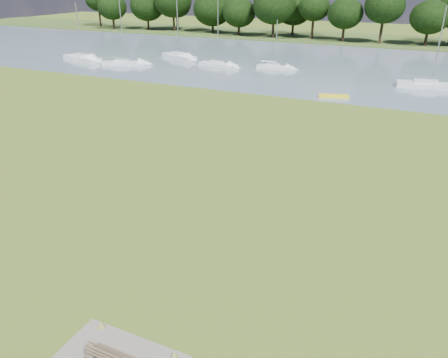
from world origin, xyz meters
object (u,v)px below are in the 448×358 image
at_px(sailboat_0, 124,62).
at_px(sailboat_3, 179,55).
at_px(sailboat_1, 82,57).
at_px(sailboat_4, 275,66).
at_px(sailboat_2, 218,63).
at_px(kayak, 334,96).
at_px(sailboat_6, 430,84).

distance_m(sailboat_0, sailboat_3, 9.14).
height_order(sailboat_1, sailboat_4, sailboat_1).
xyz_separation_m(sailboat_2, sailboat_4, (7.83, 1.68, -0.03)).
relative_size(kayak, sailboat_4, 0.48).
height_order(sailboat_2, sailboat_4, sailboat_2).
relative_size(sailboat_1, sailboat_4, 1.29).
height_order(kayak, sailboat_2, sailboat_2).
xyz_separation_m(sailboat_1, sailboat_2, (20.85, 3.96, -0.06)).
height_order(sailboat_3, sailboat_6, sailboat_3).
xyz_separation_m(sailboat_4, sailboat_6, (19.62, -3.25, 0.10)).
distance_m(sailboat_1, sailboat_2, 21.22).
height_order(kayak, sailboat_0, sailboat_0).
distance_m(sailboat_1, sailboat_3, 14.54).
distance_m(kayak, sailboat_3, 30.34).
distance_m(kayak, sailboat_2, 21.28).
bearing_deg(sailboat_4, sailboat_0, -163.70).
bearing_deg(sailboat_4, sailboat_2, -168.66).
height_order(sailboat_2, sailboat_6, sailboat_6).
xyz_separation_m(sailboat_0, sailboat_6, (40.05, 3.02, 0.05)).
bearing_deg(sailboat_1, sailboat_6, 17.08).
bearing_deg(sailboat_0, sailboat_6, -16.97).
xyz_separation_m(sailboat_0, sailboat_4, (20.43, 6.27, -0.05)).
height_order(sailboat_0, sailboat_3, sailboat_3).
bearing_deg(sailboat_1, kayak, 4.78).
distance_m(kayak, sailboat_0, 31.66).
height_order(sailboat_0, sailboat_4, sailboat_0).
height_order(kayak, sailboat_3, sailboat_3).
bearing_deg(sailboat_1, sailboat_2, 25.01).
bearing_deg(sailboat_1, sailboat_0, 9.91).
xyz_separation_m(kayak, sailboat_3, (-26.89, 14.05, 0.36)).
relative_size(kayak, sailboat_6, 0.35).
bearing_deg(sailboat_4, sailboat_1, -169.63).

